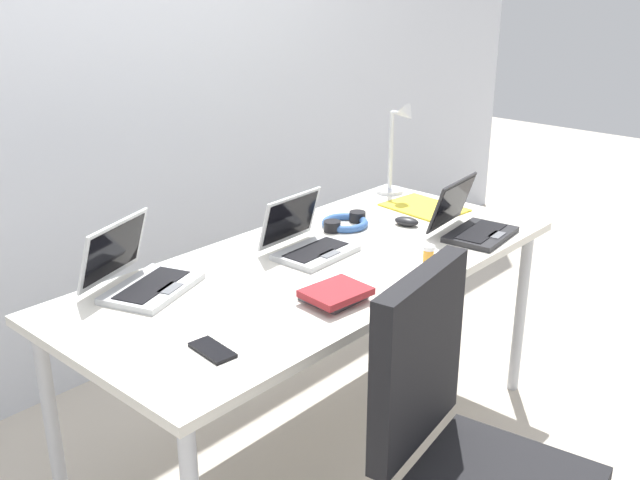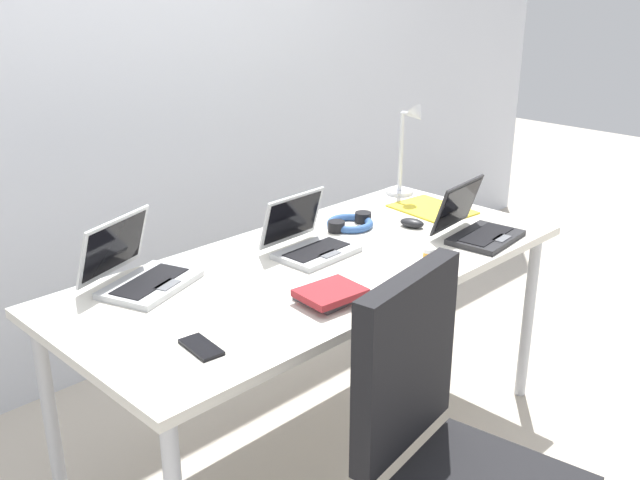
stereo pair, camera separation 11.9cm
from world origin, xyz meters
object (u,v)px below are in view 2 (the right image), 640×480
at_px(cell_phone, 201,347).
at_px(paper_folder_center, 432,209).
at_px(laptop_back_right, 477,227).
at_px(book_stack, 329,294).
at_px(computer_mouse, 413,223).
at_px(desk_lamp, 407,151).
at_px(laptop_far_corner, 309,242).
at_px(pill_bottle, 428,259).
at_px(headphones, 350,223).
at_px(laptop_by_keyboard, 139,272).

bearing_deg(cell_phone, paper_folder_center, 17.28).
height_order(laptop_back_right, book_stack, laptop_back_right).
xyz_separation_m(computer_mouse, paper_folder_center, (0.22, 0.07, -0.01)).
distance_m(cell_phone, paper_folder_center, 1.38).
xyz_separation_m(desk_lamp, laptop_back_right, (-0.23, -0.51, -0.16)).
relative_size(laptop_back_right, cell_phone, 2.22).
height_order(laptop_far_corner, computer_mouse, laptop_far_corner).
height_order(desk_lamp, computer_mouse, desk_lamp).
xyz_separation_m(laptop_far_corner, computer_mouse, (0.46, -0.09, -0.02)).
bearing_deg(laptop_far_corner, pill_bottle, -66.51).
bearing_deg(book_stack, laptop_far_corner, 54.60).
relative_size(cell_phone, paper_folder_center, 0.44).
xyz_separation_m(desk_lamp, cell_phone, (-1.44, -0.47, -0.19)).
xyz_separation_m(laptop_back_right, book_stack, (-0.77, 0.00, -0.02)).
relative_size(laptop_back_right, computer_mouse, 3.14).
distance_m(pill_bottle, book_stack, 0.40).
xyz_separation_m(laptop_back_right, cell_phone, (-1.21, 0.04, -0.04)).
distance_m(desk_lamp, laptop_far_corner, 0.80).
height_order(book_stack, paper_folder_center, book_stack).
bearing_deg(paper_folder_center, headphones, 165.22).
bearing_deg(desk_lamp, laptop_far_corner, -166.21).
relative_size(laptop_by_keyboard, pill_bottle, 4.64).
bearing_deg(laptop_by_keyboard, paper_folder_center, -8.98).
bearing_deg(laptop_by_keyboard, cell_phone, -102.93).
distance_m(cell_phone, book_stack, 0.44).
bearing_deg(headphones, desk_lamp, 12.76).
height_order(laptop_by_keyboard, computer_mouse, laptop_by_keyboard).
distance_m(headphones, pill_bottle, 0.49).
bearing_deg(laptop_back_right, laptop_by_keyboard, 155.41).
height_order(headphones, book_stack, book_stack).
relative_size(computer_mouse, pill_bottle, 1.22).
bearing_deg(paper_folder_center, cell_phone, -168.83).
bearing_deg(laptop_by_keyboard, book_stack, -56.12).
bearing_deg(book_stack, paper_folder_center, 18.40).
height_order(desk_lamp, laptop_far_corner, desk_lamp).
bearing_deg(laptop_far_corner, book_stack, -125.40).
xyz_separation_m(desk_lamp, computer_mouse, (-0.30, -0.28, -0.18)).
height_order(laptop_back_right, computer_mouse, laptop_back_right).
bearing_deg(cell_phone, pill_bottle, -0.64).
relative_size(laptop_back_right, headphones, 1.41).
distance_m(laptop_far_corner, book_stack, 0.40).
relative_size(headphones, pill_bottle, 2.71).
distance_m(cell_phone, pill_bottle, 0.84).
bearing_deg(cell_phone, computer_mouse, 15.90).
bearing_deg(laptop_far_corner, laptop_by_keyboard, 162.55).
relative_size(headphones, book_stack, 1.08).
xyz_separation_m(laptop_far_corner, book_stack, (-0.23, -0.32, -0.02)).
bearing_deg(cell_phone, book_stack, 1.49).
xyz_separation_m(computer_mouse, headphones, (-0.16, 0.17, -0.00)).
relative_size(laptop_by_keyboard, paper_folder_center, 1.18).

